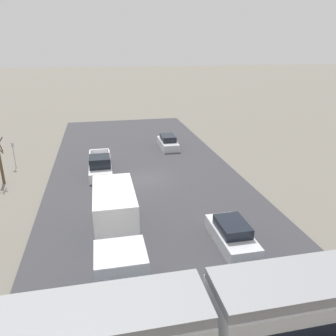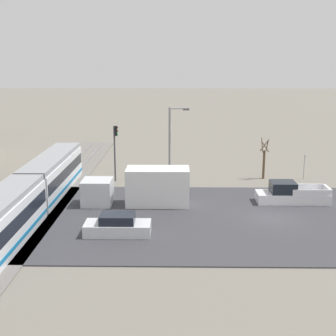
{
  "view_description": "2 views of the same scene",
  "coord_description": "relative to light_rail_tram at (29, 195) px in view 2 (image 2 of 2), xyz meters",
  "views": [
    {
      "loc": [
        3.64,
        26.65,
        11.21
      ],
      "look_at": [
        -0.69,
        6.03,
        3.25
      ],
      "focal_mm": 35.0,
      "sensor_mm": 36.0,
      "label": 1
    },
    {
      "loc": [
        -33.21,
        7.16,
        11.63
      ],
      "look_at": [
        4.54,
        7.76,
        2.82
      ],
      "focal_mm": 50.0,
      "sensor_mm": 36.0,
      "label": 2
    }
  ],
  "objects": [
    {
      "name": "street_tree",
      "position": [
        11.81,
        -19.74,
        0.19
      ],
      "size": [
        0.97,
        0.81,
        4.06
      ],
      "color": "brown",
      "rests_on": "ground"
    },
    {
      "name": "pickup_truck",
      "position": [
        3.61,
        -20.51,
        -0.91
      ],
      "size": [
        2.0,
        5.9,
        1.76
      ],
      "color": "silver",
      "rests_on": "ground"
    },
    {
      "name": "road_surface",
      "position": [
        -0.33,
        -18.12,
        -1.61
      ],
      "size": [
        16.93,
        48.79,
        0.08
      ],
      "color": "#38383D",
      "rests_on": "ground"
    },
    {
      "name": "street_lamp_near_crossing",
      "position": [
        10.65,
        -10.63,
        2.56
      ],
      "size": [
        0.36,
        1.95,
        7.2
      ],
      "color": "gray",
      "rests_on": "ground"
    },
    {
      "name": "no_parking_sign",
      "position": [
        11.66,
        -23.71,
        -0.15
      ],
      "size": [
        0.32,
        0.08,
        2.48
      ],
      "color": "gray",
      "rests_on": "ground"
    },
    {
      "name": "box_truck",
      "position": [
        2.84,
        -8.36,
        -0.17
      ],
      "size": [
        2.47,
        8.63,
        3.03
      ],
      "color": "silver",
      "rests_on": "ground"
    },
    {
      "name": "ground_plane",
      "position": [
        -0.33,
        -18.12,
        -1.65
      ],
      "size": [
        320.0,
        320.0,
        0.0
      ],
      "primitive_type": "plane",
      "color": "slate"
    },
    {
      "name": "rail_bed",
      "position": [
        -0.33,
        -0.0,
        -1.6
      ],
      "size": [
        64.39,
        4.4,
        0.22
      ],
      "color": "slate",
      "rests_on": "ground"
    },
    {
      "name": "traffic_light_pole",
      "position": [
        10.65,
        -5.17,
        1.85
      ],
      "size": [
        0.28,
        0.47,
        5.41
      ],
      "color": "#47474C",
      "rests_on": "ground"
    },
    {
      "name": "sedan_car_0",
      "position": [
        -3.85,
        -7.09,
        -0.98
      ],
      "size": [
        1.9,
        4.45,
        1.43
      ],
      "color": "silver",
      "rests_on": "ground"
    },
    {
      "name": "light_rail_tram",
      "position": [
        0.0,
        0.0,
        0.0
      ],
      "size": [
        26.57,
        2.66,
        4.37
      ],
      "color": "white",
      "rests_on": "ground"
    }
  ]
}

